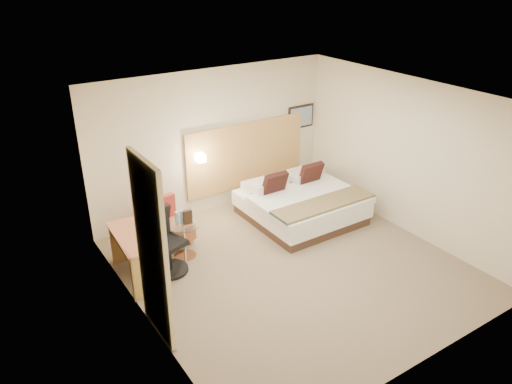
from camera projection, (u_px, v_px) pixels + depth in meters
floor at (293, 267)px, 7.90m from camera, size 4.80×5.00×0.02m
ceiling at (299, 98)px, 6.74m from camera, size 4.80×5.00×0.02m
wall_back at (213, 141)px, 9.22m from camera, size 4.80×0.02×2.70m
wall_front at (436, 270)px, 5.42m from camera, size 4.80×0.02×2.70m
wall_left at (139, 234)px, 6.12m from camera, size 0.02×5.00×2.70m
wall_right at (408, 157)px, 8.51m from camera, size 0.02×5.00×2.70m
headboard_panel at (246, 155)px, 9.70m from camera, size 2.60×0.04×1.30m
art_frame at (301, 117)px, 10.13m from camera, size 0.62×0.03×0.47m
art_canvas at (301, 117)px, 10.11m from camera, size 0.54×0.01×0.39m
lamp_arm at (199, 157)px, 9.06m from camera, size 0.02×0.12×0.02m
lamp_shade at (200, 158)px, 9.01m from camera, size 0.15×0.15×0.15m
curtain at (152, 251)px, 6.01m from camera, size 0.06×0.90×2.42m
bottle_a at (177, 218)px, 7.86m from camera, size 0.07×0.07×0.22m
bottle_b at (182, 217)px, 7.91m from camera, size 0.07×0.07×0.22m
menu_folder at (188, 217)px, 7.87m from camera, size 0.15×0.08×0.24m
bed at (301, 203)px, 9.23m from camera, size 1.96×1.87×0.94m
lounge_chair at (165, 228)px, 8.40m from camera, size 0.85×0.78×0.77m
side_table at (184, 239)px, 8.01m from camera, size 0.62×0.62×0.60m
desk at (137, 244)px, 7.40m from camera, size 0.61×1.22×0.74m
desk_chair at (166, 248)px, 7.62m from camera, size 0.70×0.70×0.99m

